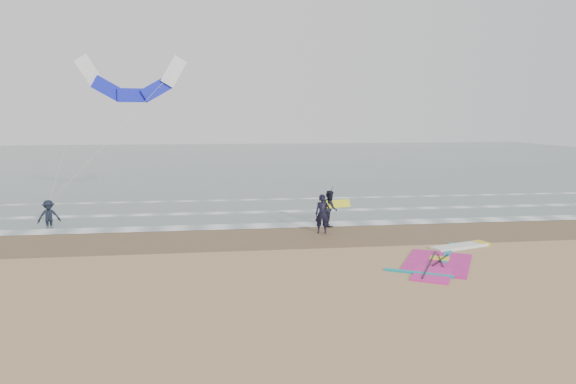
{
  "coord_description": "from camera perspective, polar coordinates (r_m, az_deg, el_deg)",
  "views": [
    {
      "loc": [
        -3.98,
        -17.05,
        5.47
      ],
      "look_at": [
        -1.08,
        5.0,
        2.2
      ],
      "focal_mm": 32.0,
      "sensor_mm": 36.0,
      "label": 1
    }
  ],
  "objects": [
    {
      "name": "person_walking",
      "position": [
        25.85,
        4.68,
        -1.82
      ],
      "size": [
        0.7,
        0.89,
        1.82
      ],
      "primitive_type": "imported",
      "rotation": [
        0.0,
        0.0,
        1.56
      ],
      "color": "black",
      "rests_on": "ground"
    },
    {
      "name": "wet_sand_band",
      "position": [
        24.02,
        2.24,
        -4.79
      ],
      "size": [
        120.0,
        5.0,
        0.01
      ],
      "primitive_type": "cube",
      "color": "brown",
      "rests_on": "ground"
    },
    {
      "name": "sea_water",
      "position": [
        65.4,
        -4.0,
        3.56
      ],
      "size": [
        120.0,
        80.0,
        0.02
      ],
      "primitive_type": "cube",
      "color": "#47605E",
      "rests_on": "ground"
    },
    {
      "name": "ground",
      "position": [
        18.35,
        5.44,
        -9.02
      ],
      "size": [
        120.0,
        120.0,
        0.0
      ],
      "primitive_type": "plane",
      "color": "tan",
      "rests_on": "ground"
    },
    {
      "name": "person_standing",
      "position": [
        24.23,
        3.84,
        -2.45
      ],
      "size": [
        0.77,
        0.6,
        1.87
      ],
      "primitive_type": "imported",
      "rotation": [
        0.0,
        0.0,
        -0.25
      ],
      "color": "black",
      "rests_on": "ground"
    },
    {
      "name": "carried_kiteboard",
      "position": [
        25.8,
        5.6,
        -1.31
      ],
      "size": [
        1.3,
        0.51,
        0.39
      ],
      "color": "yellow",
      "rests_on": "ground"
    },
    {
      "name": "person_wading",
      "position": [
        28.47,
        -25.07,
        -1.8
      ],
      "size": [
        1.24,
        0.99,
        1.68
      ],
      "primitive_type": "imported",
      "rotation": [
        0.0,
        0.0,
        0.39
      ],
      "color": "black",
      "rests_on": "ground"
    },
    {
      "name": "surf_kite",
      "position": [
        31.04,
        -16.96,
        11.47
      ],
      "size": [
        6.84,
        4.09,
        7.85
      ],
      "color": "white",
      "rests_on": "ground"
    },
    {
      "name": "held_pole",
      "position": [
        24.21,
        4.55,
        -1.41
      ],
      "size": [
        0.17,
        0.86,
        1.82
      ],
      "color": "black",
      "rests_on": "ground"
    },
    {
      "name": "foam_waterline",
      "position": [
        28.31,
        0.72,
        -2.72
      ],
      "size": [
        120.0,
        9.15,
        0.02
      ],
      "color": "white",
      "rests_on": "ground"
    },
    {
      "name": "windsurf_rig",
      "position": [
        20.96,
        17.08,
        -7.04
      ],
      "size": [
        5.63,
        5.33,
        0.14
      ],
      "color": "white",
      "rests_on": "ground"
    }
  ]
}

